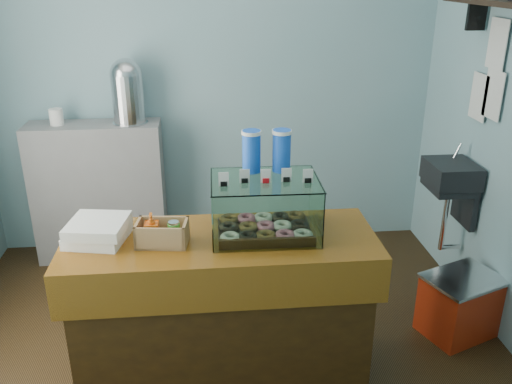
{
  "coord_description": "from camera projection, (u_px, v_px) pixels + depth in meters",
  "views": [
    {
      "loc": [
        -0.06,
        -2.72,
        2.16
      ],
      "look_at": [
        0.19,
        -0.15,
        1.11
      ],
      "focal_mm": 38.0,
      "sensor_mm": 36.0,
      "label": 1
    }
  ],
  "objects": [
    {
      "name": "ground",
      "position": [
        223.0,
        350.0,
        3.33
      ],
      "size": [
        3.5,
        3.5,
        0.0
      ],
      "primitive_type": "plane",
      "color": "black",
      "rests_on": "ground"
    },
    {
      "name": "room_shell",
      "position": [
        220.0,
        70.0,
        2.69
      ],
      "size": [
        3.54,
        3.04,
        2.82
      ],
      "color": "#77A3AE",
      "rests_on": "ground"
    },
    {
      "name": "counter",
      "position": [
        223.0,
        311.0,
        2.92
      ],
      "size": [
        1.6,
        0.6,
        0.9
      ],
      "color": "#40250C",
      "rests_on": "ground"
    },
    {
      "name": "back_shelf",
      "position": [
        100.0,
        192.0,
        4.25
      ],
      "size": [
        1.0,
        0.32,
        1.1
      ],
      "primitive_type": "cube",
      "color": "gray",
      "rests_on": "ground"
    },
    {
      "name": "display_case",
      "position": [
        265.0,
        202.0,
        2.77
      ],
      "size": [
        0.55,
        0.41,
        0.52
      ],
      "rotation": [
        0.0,
        0.0,
        -0.02
      ],
      "color": "#352010",
      "rests_on": "counter"
    },
    {
      "name": "condiment_crate",
      "position": [
        161.0,
        233.0,
        2.68
      ],
      "size": [
        0.27,
        0.18,
        0.17
      ],
      "rotation": [
        0.0,
        0.0,
        -0.13
      ],
      "color": "tan",
      "rests_on": "counter"
    },
    {
      "name": "pastry_boxes",
      "position": [
        98.0,
        231.0,
        2.71
      ],
      "size": [
        0.33,
        0.33,
        0.11
      ],
      "rotation": [
        0.0,
        0.0,
        -0.21
      ],
      "color": "white",
      "rests_on": "counter"
    },
    {
      "name": "coffee_urn",
      "position": [
        127.0,
        90.0,
        3.97
      ],
      "size": [
        0.26,
        0.26,
        0.48
      ],
      "color": "silver",
      "rests_on": "back_shelf"
    },
    {
      "name": "red_cooler",
      "position": [
        460.0,
        305.0,
        3.42
      ],
      "size": [
        0.56,
        0.49,
        0.4
      ],
      "rotation": [
        0.0,
        0.0,
        0.38
      ],
      "color": "red",
      "rests_on": "ground"
    }
  ]
}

